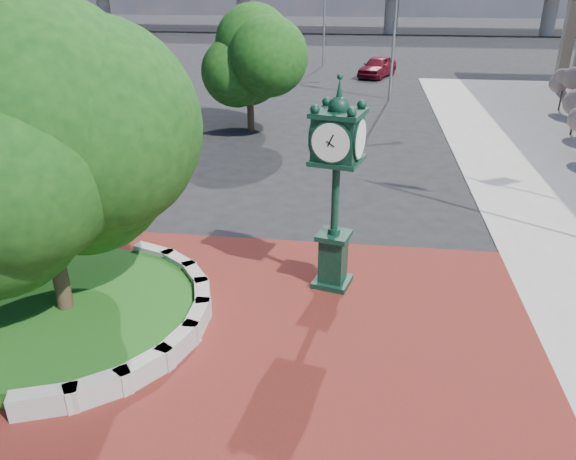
{
  "coord_description": "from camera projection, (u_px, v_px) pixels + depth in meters",
  "views": [
    {
      "loc": [
        1.69,
        -10.54,
        7.63
      ],
      "look_at": [
        0.12,
        1.5,
        2.02
      ],
      "focal_mm": 35.0,
      "sensor_mm": 36.0,
      "label": 1
    }
  ],
  "objects": [
    {
      "name": "tree_street",
      "position": [
        249.0,
        67.0,
        28.2
      ],
      "size": [
        4.4,
        4.4,
        5.45
      ],
      "color": "#38281C",
      "rests_on": "ground"
    },
    {
      "name": "parked_car",
      "position": [
        377.0,
        67.0,
        44.11
      ],
      "size": [
        3.46,
        5.02,
        1.59
      ],
      "primitive_type": "imported",
      "rotation": [
        0.0,
        0.0,
        -0.38
      ],
      "color": "#5E0D1A",
      "rests_on": "ground"
    },
    {
      "name": "plaza",
      "position": [
        267.0,
        363.0,
        11.98
      ],
      "size": [
        12.0,
        12.0,
        0.04
      ],
      "primitive_type": "cube",
      "color": "maroon",
      "rests_on": "ground"
    },
    {
      "name": "grass_bed",
      "position": [
        68.0,
        314.0,
        13.39
      ],
      "size": [
        6.1,
        6.1,
        0.4
      ],
      "primitive_type": "cylinder",
      "color": "#1D4614",
      "rests_on": "ground"
    },
    {
      "name": "street_lamp_near",
      "position": [
        399.0,
        7.0,
        34.51
      ],
      "size": [
        2.05,
        0.94,
        9.54
      ],
      "color": "slate",
      "rests_on": "ground"
    },
    {
      "name": "tree_planter",
      "position": [
        40.0,
        174.0,
        11.91
      ],
      "size": [
        5.2,
        5.2,
        6.33
      ],
      "color": "#38281C",
      "rests_on": "ground"
    },
    {
      "name": "post_clock",
      "position": [
        336.0,
        180.0,
        13.76
      ],
      "size": [
        1.33,
        1.33,
        5.43
      ],
      "color": "black",
      "rests_on": "ground"
    },
    {
      "name": "ground",
      "position": [
        274.0,
        337.0,
        12.89
      ],
      "size": [
        200.0,
        200.0,
        0.0
      ],
      "primitive_type": "plane",
      "color": "black",
      "rests_on": "ground"
    },
    {
      "name": "street_lamp_far",
      "position": [
        327.0,
        6.0,
        47.52
      ],
      "size": [
        1.86,
        0.57,
        8.37
      ],
      "color": "slate",
      "rests_on": "ground"
    },
    {
      "name": "shrub_far",
      "position": [
        564.0,
        84.0,
        32.93
      ],
      "size": [
        1.2,
        1.2,
        2.2
      ],
      "color": "#38281C",
      "rests_on": "ground"
    },
    {
      "name": "planter_wall",
      "position": [
        160.0,
        318.0,
        13.09
      ],
      "size": [
        2.96,
        6.77,
        0.54
      ],
      "color": "#9E9B93",
      "rests_on": "ground"
    }
  ]
}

